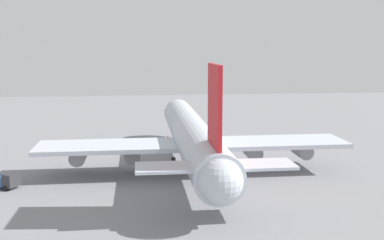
% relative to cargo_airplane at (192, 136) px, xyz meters
% --- Properties ---
extents(ground_plane, '(243.06, 243.06, 0.00)m').
position_rel_cargo_airplane_xyz_m(ground_plane, '(0.19, 0.00, -5.72)').
color(ground_plane, gray).
extents(cargo_airplane, '(60.76, 51.36, 18.97)m').
position_rel_cargo_airplane_xyz_m(cargo_airplane, '(0.00, 0.00, 0.00)').
color(cargo_airplane, silver).
rests_on(cargo_airplane, ground_plane).
extents(maintenance_van, '(4.45, 5.55, 2.39)m').
position_rel_cargo_airplane_xyz_m(maintenance_van, '(-7.57, 29.44, -4.57)').
color(maintenance_van, '#333338').
rests_on(maintenance_van, ground_plane).
extents(safety_cone_nose, '(0.52, 0.52, 0.75)m').
position_rel_cargo_airplane_xyz_m(safety_cone_nose, '(27.53, 2.38, -5.34)').
color(safety_cone_nose, orange).
rests_on(safety_cone_nose, ground_plane).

